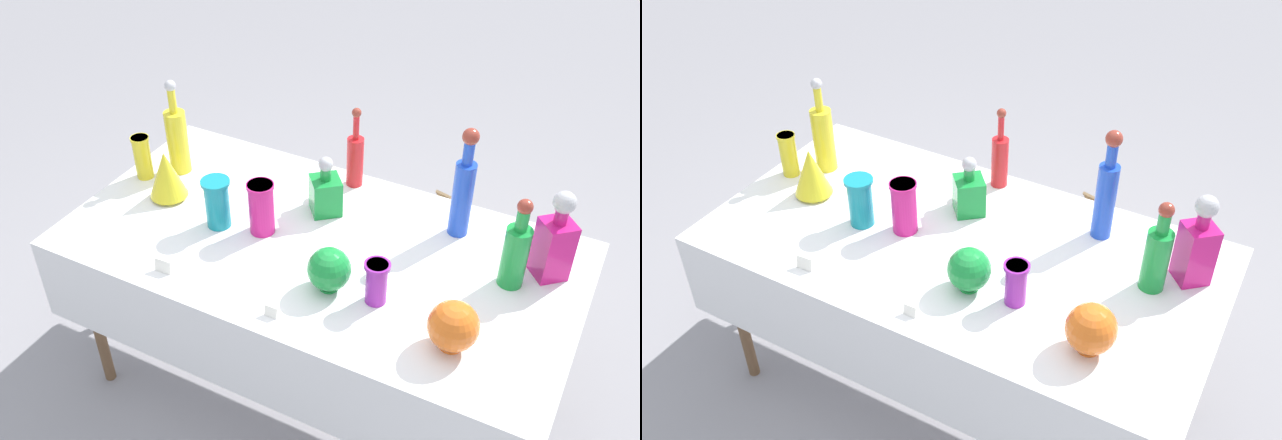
# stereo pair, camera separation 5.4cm
# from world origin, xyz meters

# --- Properties ---
(ground_plane) EXTENTS (40.00, 40.00, 0.00)m
(ground_plane) POSITION_xyz_m (0.00, 0.00, 0.00)
(ground_plane) COLOR gray
(display_table) EXTENTS (1.80, 0.94, 0.76)m
(display_table) POSITION_xyz_m (0.00, -0.04, 0.70)
(display_table) COLOR white
(display_table) RESTS_ON ground
(tall_bottle_0) EXTENTS (0.08, 0.08, 0.33)m
(tall_bottle_0) POSITION_xyz_m (0.64, 0.10, 0.89)
(tall_bottle_0) COLOR #198C38
(tall_bottle_0) RESTS_ON display_table
(tall_bottle_1) EXTENTS (0.08, 0.08, 0.39)m
(tall_bottle_1) POSITION_xyz_m (-0.71, 0.16, 0.91)
(tall_bottle_1) COLOR yellow
(tall_bottle_1) RESTS_ON display_table
(tall_bottle_2) EXTENTS (0.07, 0.07, 0.42)m
(tall_bottle_2) POSITION_xyz_m (0.41, 0.28, 0.94)
(tall_bottle_2) COLOR blue
(tall_bottle_2) RESTS_ON display_table
(tall_bottle_3) EXTENTS (0.06, 0.06, 0.33)m
(tall_bottle_3) POSITION_xyz_m (-0.05, 0.39, 0.88)
(tall_bottle_3) COLOR red
(tall_bottle_3) RESTS_ON display_table
(square_decanter_0) EXTENTS (0.15, 0.15, 0.23)m
(square_decanter_0) POSITION_xyz_m (-0.07, 0.18, 0.85)
(square_decanter_0) COLOR #198C38
(square_decanter_0) RESTS_ON display_table
(square_decanter_1) EXTENTS (0.14, 0.14, 0.33)m
(square_decanter_1) POSITION_xyz_m (0.74, 0.20, 0.90)
(square_decanter_1) COLOR #C61972
(square_decanter_1) RESTS_ON display_table
(slender_vase_0) EXTENTS (0.10, 0.10, 0.19)m
(slender_vase_0) POSITION_xyz_m (-0.37, -0.07, 0.86)
(slender_vase_0) COLOR teal
(slender_vase_0) RESTS_ON display_table
(slender_vase_1) EXTENTS (0.08, 0.08, 0.15)m
(slender_vase_1) POSITION_xyz_m (0.29, -0.18, 0.84)
(slender_vase_1) COLOR purple
(slender_vase_1) RESTS_ON display_table
(slender_vase_2) EXTENTS (0.10, 0.10, 0.20)m
(slender_vase_2) POSITION_xyz_m (-0.21, -0.03, 0.87)
(slender_vase_2) COLOR #C61972
(slender_vase_2) RESTS_ON display_table
(slender_vase_3) EXTENTS (0.07, 0.07, 0.18)m
(slender_vase_3) POSITION_xyz_m (-0.81, 0.05, 0.86)
(slender_vase_3) COLOR yellow
(slender_vase_3) RESTS_ON display_table
(fluted_vase_0) EXTENTS (0.14, 0.14, 0.20)m
(fluted_vase_0) POSITION_xyz_m (-0.64, -0.02, 0.86)
(fluted_vase_0) COLOR yellow
(fluted_vase_0) RESTS_ON display_table
(round_bowl_0) EXTENTS (0.15, 0.15, 0.16)m
(round_bowl_0) POSITION_xyz_m (0.57, -0.25, 0.84)
(round_bowl_0) COLOR orange
(round_bowl_0) RESTS_ON display_table
(round_bowl_1) EXTENTS (0.14, 0.14, 0.15)m
(round_bowl_1) POSITION_xyz_m (0.13, -0.19, 0.84)
(round_bowl_1) COLOR #198C38
(round_bowl_1) RESTS_ON display_table
(price_tag_left) EXTENTS (0.04, 0.01, 0.04)m
(price_tag_left) POSITION_xyz_m (0.03, -0.39, 0.78)
(price_tag_left) COLOR white
(price_tag_left) RESTS_ON display_table
(price_tag_center) EXTENTS (0.06, 0.02, 0.05)m
(price_tag_center) POSITION_xyz_m (-0.39, -0.38, 0.78)
(price_tag_center) COLOR white
(price_tag_center) RESTS_ON display_table
(cardboard_box_behind_left) EXTENTS (0.47, 0.43, 0.43)m
(cardboard_box_behind_left) POSITION_xyz_m (0.29, 0.84, 0.18)
(cardboard_box_behind_left) COLOR tan
(cardboard_box_behind_left) RESTS_ON ground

